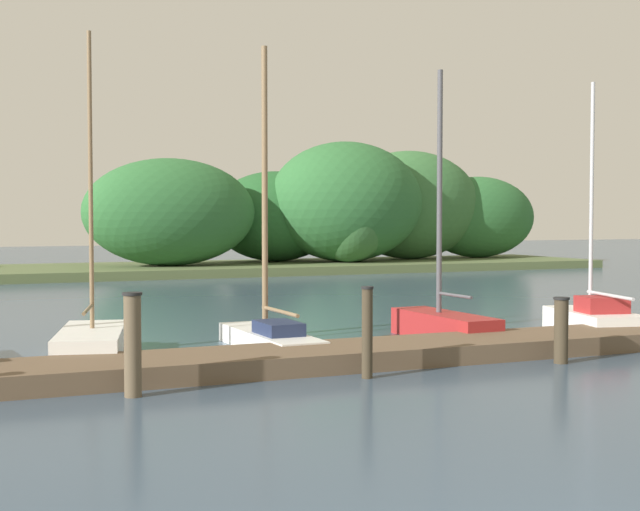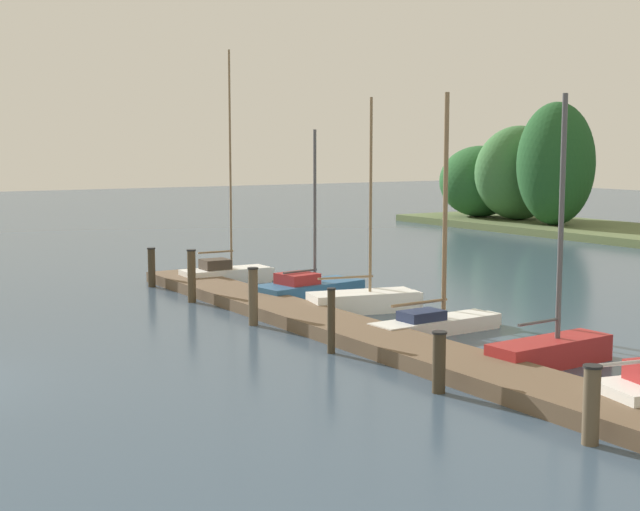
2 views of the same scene
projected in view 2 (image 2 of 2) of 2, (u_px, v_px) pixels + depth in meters
dock_pier at (334, 326)px, 22.71m from camera, size 21.50×1.80×0.35m
sailboat_0 at (228, 272)px, 30.89m from camera, size 1.19×3.31×7.98m
sailboat_1 at (311, 288)px, 27.88m from camera, size 1.88×3.93×5.25m
sailboat_2 at (367, 300)px, 25.66m from camera, size 1.79×3.43×6.10m
sailboat_3 at (438, 318)px, 22.67m from camera, size 1.06×3.93×6.06m
sailboat_4 at (555, 347)px, 19.31m from camera, size 1.02×3.32×5.84m
mooring_piling_0 at (152, 267)px, 30.10m from camera, size 0.28×0.28×1.34m
mooring_piling_1 at (192, 276)px, 27.09m from camera, size 0.29×0.29×1.62m
mooring_piling_2 at (253, 296)px, 23.58m from camera, size 0.29×0.29×1.55m
mooring_piling_3 at (331, 320)px, 20.35m from camera, size 0.21×0.21×1.52m
mooring_piling_4 at (439, 362)px, 17.08m from camera, size 0.29×0.29×1.20m
mooring_piling_5 at (591, 405)px, 14.09m from camera, size 0.31×0.31×1.29m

